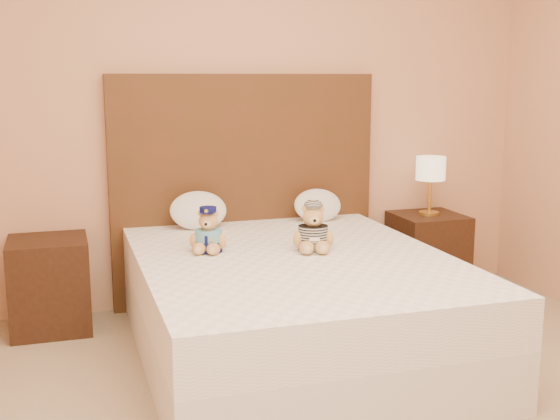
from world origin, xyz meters
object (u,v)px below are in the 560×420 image
Objects in this scene: bed at (294,306)px; teddy_police at (208,230)px; pillow_left at (198,209)px; pillow_right at (318,204)px; lamp at (431,171)px; teddy_prisoner at (313,227)px; nightstand_left at (50,285)px; nightstand_right at (427,253)px.

teddy_police reaches higher than bed.
bed is at bearing -5.34° from teddy_police.
pillow_left is 0.79m from pillow_right.
pillow_left reaches higher than bed.
lamp is at bearing 32.62° from bed.
lamp reaches higher than pillow_right.
pillow_left is at bearing 135.96° from teddy_prisoner.
lamp reaches higher than teddy_police.
lamp is 1.24× the size of pillow_right.
pillow_left is at bearing 1.90° from nightstand_left.
teddy_prisoner is (-1.12, -0.73, -0.17)m from lamp.
teddy_prisoner is 0.81× the size of pillow_right.
pillow_right is (0.85, 0.61, -0.01)m from teddy_police.
teddy_prisoner is at bearing -112.22° from pillow_right.
nightstand_right is 1.71× the size of pillow_right.
nightstand_left is 1.38× the size of lamp.
lamp reaches higher than pillow_left.
bed is at bearing -147.38° from lamp.
pillow_left is (-0.48, 0.76, -0.00)m from teddy_prisoner.
bed is 1.48m from nightstand_right.
lamp is 1.77m from teddy_police.
teddy_police is 0.61m from pillow_left.
nightstand_right is 1.54× the size of pillow_left.
nightstand_left is at bearing 147.38° from bed.
nightstand_left is at bearing 165.80° from teddy_prisoner.
lamp is at bearing 46.76° from teddy_prisoner.
nightstand_right is 1.39m from teddy_prisoner.
lamp is at bearing 0.00° from nightstand_left.
pillow_right is at bearing 61.88° from bed.
pillow_left reaches higher than teddy_police.
bed is at bearing -138.53° from teddy_prisoner.
teddy_police is (0.84, -0.58, 0.40)m from nightstand_left.
lamp reaches higher than nightstand_right.
bed is 5.00× the size of lamp.
pillow_right is (-0.81, 0.03, -0.18)m from lamp.
teddy_prisoner is 0.73× the size of pillow_left.
lamp is 1.61m from pillow_left.
nightstand_right is at bearing 46.76° from teddy_prisoner.
teddy_police is 0.68× the size of pillow_left.
bed is 1.59m from lamp.
lamp is (2.50, 0.00, 0.57)m from nightstand_left.
lamp reaches higher than teddy_prisoner.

